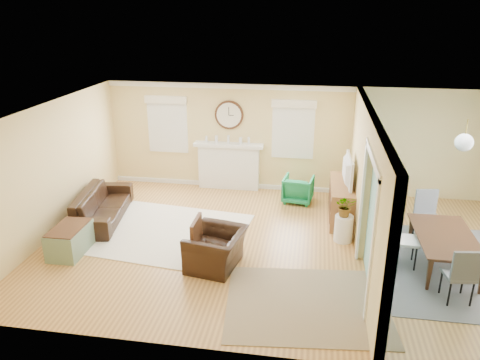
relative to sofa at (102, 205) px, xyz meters
name	(u,v)px	position (x,y,z in m)	size (l,w,h in m)	color
floor	(279,246)	(3.84, -0.62, -0.32)	(9.00, 9.00, 0.00)	#9F6938
wall_back	(291,139)	(3.84, 2.38, 0.98)	(9.00, 0.02, 2.60)	#E9C27C
wall_front	(261,269)	(3.84, -3.62, 0.98)	(9.00, 0.02, 2.60)	#E9C27C
wall_left	(51,170)	(-0.66, -0.62, 0.98)	(0.02, 6.00, 2.60)	#E9C27C
ceiling	(283,112)	(3.84, -0.62, 2.28)	(9.00, 6.00, 0.02)	white
partition	(365,179)	(5.35, -0.34, 1.04)	(0.17, 6.00, 2.60)	#E9C27C
fireplace	(229,165)	(2.34, 2.26, 0.28)	(1.70, 0.30, 1.17)	white
wall_clock	(229,115)	(2.34, 2.34, 1.53)	(0.70, 0.07, 0.70)	#4A2A19
window_left	(167,120)	(0.79, 2.33, 1.34)	(1.05, 0.13, 1.42)	white
window_right	(293,125)	(3.89, 2.33, 1.34)	(1.05, 0.13, 1.42)	white
pendant	(464,142)	(6.84, -0.62, 1.88)	(0.30, 0.30, 0.55)	gold
rug_cream	(169,233)	(1.59, -0.42, -0.31)	(2.94, 2.55, 0.02)	#F5E9CD
rug_jute	(307,304)	(4.42, -2.40, -0.31)	(2.46, 2.01, 0.01)	#988465
rug_grey	(442,267)	(6.76, -0.90, -0.31)	(2.57, 3.21, 0.01)	slate
sofa	(102,205)	(0.00, 0.00, 0.00)	(2.17, 0.85, 0.63)	black
eames_chair	(216,249)	(2.82, -1.51, 0.02)	(1.03, 0.90, 0.67)	black
green_chair	(298,189)	(4.09, 1.65, -0.01)	(0.66, 0.68, 0.62)	#126E3B
trunk	(70,240)	(0.05, -1.47, -0.06)	(0.57, 0.92, 0.53)	slate
credenza	(342,201)	(5.07, 0.86, 0.08)	(0.54, 1.58, 0.80)	brown
tv	(344,170)	(5.05, 0.86, 0.78)	(1.05, 0.14, 0.60)	black
garden_stool	(344,228)	(5.06, -0.18, -0.05)	(0.36, 0.36, 0.53)	white
potted_plant	(345,206)	(5.06, -0.18, 0.42)	(0.38, 0.33, 0.42)	#337F33
dining_table	(445,251)	(6.76, -0.90, -0.01)	(1.75, 0.98, 0.62)	#4A2A19
dining_chair_n	(429,212)	(6.66, 0.15, 0.26)	(0.50, 0.50, 0.98)	slate
dining_chair_s	(460,269)	(6.69, -1.91, 0.24)	(0.47, 0.47, 0.95)	slate
dining_chair_w	(406,234)	(6.06, -0.93, 0.28)	(0.48, 0.48, 1.01)	white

